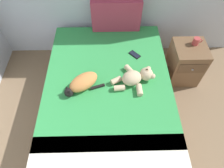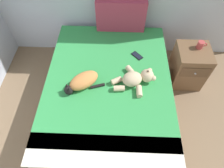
{
  "view_description": "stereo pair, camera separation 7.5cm",
  "coord_description": "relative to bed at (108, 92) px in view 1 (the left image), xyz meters",
  "views": [
    {
      "loc": [
        1.6,
        2.05,
        2.31
      ],
      "look_at": [
        1.63,
        3.27,
        0.59
      ],
      "focal_mm": 31.21,
      "sensor_mm": 36.0,
      "label": 1
    },
    {
      "loc": [
        1.67,
        2.05,
        2.31
      ],
      "look_at": [
        1.63,
        3.27,
        0.59
      ],
      "focal_mm": 31.21,
      "sensor_mm": 36.0,
      "label": 2
    }
  ],
  "objects": [
    {
      "name": "bed",
      "position": [
        0.0,
        0.0,
        0.0
      ],
      "size": [
        1.49,
        1.94,
        0.53
      ],
      "color": "brown",
      "rests_on": "ground_plane"
    },
    {
      "name": "teddy_bear",
      "position": [
        0.31,
        -0.03,
        0.34
      ],
      "size": [
        0.5,
        0.42,
        0.16
      ],
      "color": "beige",
      "rests_on": "bed"
    },
    {
      "name": "mug",
      "position": [
        1.12,
        0.5,
        0.37
      ],
      "size": [
        0.12,
        0.08,
        0.09
      ],
      "color": "#B23F3F",
      "rests_on": "nightstand"
    },
    {
      "name": "cat",
      "position": [
        -0.28,
        -0.09,
        0.34
      ],
      "size": [
        0.43,
        0.36,
        0.15
      ],
      "color": "#D18447",
      "rests_on": "bed"
    },
    {
      "name": "patterned_cushion",
      "position": [
        0.12,
        0.89,
        0.49
      ],
      "size": [
        0.65,
        0.12,
        0.43
      ],
      "color": "#A5334C",
      "rests_on": "bed"
    },
    {
      "name": "nightstand",
      "position": [
        1.07,
        0.44,
        0.03
      ],
      "size": [
        0.42,
        0.45,
        0.58
      ],
      "color": "brown",
      "rests_on": "ground_plane"
    },
    {
      "name": "cell_phone",
      "position": [
        0.34,
        0.38,
        0.27
      ],
      "size": [
        0.15,
        0.16,
        0.01
      ],
      "color": "black",
      "rests_on": "bed"
    }
  ]
}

